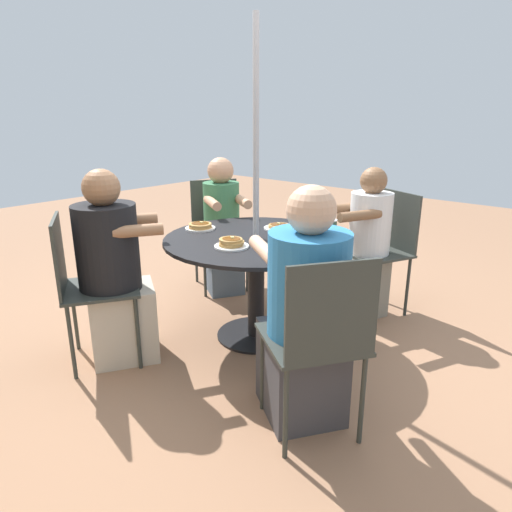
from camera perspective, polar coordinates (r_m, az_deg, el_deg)
ground_plane at (r=3.25m, az=-0.00°, el=-9.87°), size 12.00×12.00×0.00m
patio_table at (r=3.03m, az=-0.00°, el=-0.28°), size 1.21×1.21×0.71m
umbrella_pole at (r=2.92m, az=-0.00°, el=8.21°), size 0.04×0.04×2.05m
patio_chair_north at (r=2.10m, az=7.91°, el=-9.81°), size 0.61×0.61×0.93m
diner_north at (r=2.24m, az=6.13°, el=-7.81°), size 0.64×0.60×1.20m
patio_chair_east at (r=3.61m, az=15.74°, el=1.53°), size 0.58×0.58×0.93m
diner_east at (r=3.50m, az=13.53°, el=0.93°), size 0.47×0.56×1.12m
patio_chair_south at (r=4.04m, az=-4.80°, el=3.82°), size 0.60×0.60×0.93m
diner_south at (r=3.87m, az=-4.19°, el=3.22°), size 0.57×0.50×1.15m
patio_chair_west at (r=2.91m, az=-20.66°, el=-2.82°), size 0.60×0.60×0.93m
diner_west at (r=2.90m, az=-17.21°, el=-2.48°), size 0.54×0.57×1.19m
pancake_plate_a at (r=3.21m, az=2.92°, el=3.65°), size 0.21×0.21×0.05m
pancake_plate_b at (r=3.23m, az=-6.99°, el=3.68°), size 0.21×0.21×0.05m
pancake_plate_c at (r=2.78m, az=-3.09°, el=1.57°), size 0.21×0.21×0.07m
syrup_bottle at (r=3.17m, az=7.64°, el=4.18°), size 0.09×0.07×0.16m
coffee_cup at (r=3.09m, az=9.28°, el=3.60°), size 0.09×0.09×0.10m
drinking_glass_a at (r=2.72m, az=2.55°, el=2.02°), size 0.07×0.07×0.12m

